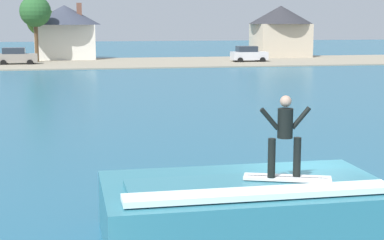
{
  "coord_description": "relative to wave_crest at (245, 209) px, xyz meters",
  "views": [
    {
      "loc": [
        -5.62,
        -13.88,
        4.68
      ],
      "look_at": [
        -1.96,
        4.34,
        1.69
      ],
      "focal_mm": 57.75,
      "sensor_mm": 36.0,
      "label": 1
    }
  ],
  "objects": [
    {
      "name": "ground_plane",
      "position": [
        1.96,
        1.49,
        -0.65
      ],
      "size": [
        260.0,
        260.0,
        0.0
      ],
      "primitive_type": "plane",
      "color": "#245F7C"
    },
    {
      "name": "wave_crest",
      "position": [
        0.0,
        0.0,
        0.0
      ],
      "size": [
        6.09,
        3.49,
        1.38
      ],
      "color": "teal",
      "rests_on": "ground_plane"
    },
    {
      "name": "surfboard",
      "position": [
        0.8,
        -0.4,
        0.76
      ],
      "size": [
        1.87,
        1.06,
        0.06
      ],
      "color": "white",
      "rests_on": "wave_crest"
    },
    {
      "name": "surfer",
      "position": [
        0.72,
        -0.41,
        1.75
      ],
      "size": [
        1.12,
        0.32,
        1.72
      ],
      "color": "black",
      "rests_on": "surfboard"
    },
    {
      "name": "shoreline_bank",
      "position": [
        1.96,
        56.44,
        -0.59
      ],
      "size": [
        120.0,
        16.56,
        0.13
      ],
      "color": "gray",
      "rests_on": "ground_plane"
    },
    {
      "name": "car_near_shore",
      "position": [
        -9.03,
        55.65,
        0.29
      ],
      "size": [
        4.15,
        2.02,
        1.86
      ],
      "color": "gray",
      "rests_on": "ground_plane"
    },
    {
      "name": "car_far_shore",
      "position": [
        16.34,
        54.85,
        0.3
      ],
      "size": [
        3.99,
        2.14,
        1.86
      ],
      "color": "silver",
      "rests_on": "ground_plane"
    },
    {
      "name": "house_gabled_white",
      "position": [
        23.11,
        63.49,
        3.05
      ],
      "size": [
        8.16,
        8.16,
        6.57
      ],
      "color": "beige",
      "rests_on": "ground_plane"
    },
    {
      "name": "house_small_cottage",
      "position": [
        -3.92,
        63.76,
        3.15
      ],
      "size": [
        8.64,
        8.64,
        6.77
      ],
      "color": "silver",
      "rests_on": "ground_plane"
    },
    {
      "name": "tree_tall_bare",
      "position": [
        -7.06,
        59.13,
        5.0
      ],
      "size": [
        3.46,
        3.46,
        7.44
      ],
      "color": "brown",
      "rests_on": "ground_plane"
    },
    {
      "name": "tree_short_bushy",
      "position": [
        -6.62,
        63.51,
        3.93
      ],
      "size": [
        3.44,
        3.44,
        6.37
      ],
      "color": "brown",
      "rests_on": "ground_plane"
    }
  ]
}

